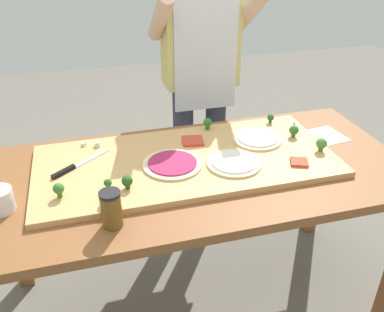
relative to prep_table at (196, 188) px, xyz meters
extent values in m
plane|color=#6B665B|center=(0.00, 0.00, -0.70)|extent=(8.00, 8.00, 0.00)
cube|color=brown|center=(-0.84, 0.36, -0.32)|extent=(0.07, 0.07, 0.76)
cube|color=brown|center=(0.84, 0.36, -0.32)|extent=(0.07, 0.07, 0.76)
cube|color=brown|center=(0.00, 0.00, 0.08)|extent=(1.80, 0.84, 0.04)
cube|color=tan|center=(-0.03, 0.05, 0.11)|extent=(1.27, 0.57, 0.03)
cube|color=#B7BABF|center=(-0.42, 0.16, 0.13)|extent=(0.16, 0.13, 0.00)
cube|color=black|center=(-0.53, 0.07, 0.13)|extent=(0.10, 0.08, 0.02)
cylinder|color=beige|center=(-0.10, 0.01, 0.13)|extent=(0.25, 0.25, 0.01)
cylinder|color=#9E234C|center=(-0.10, 0.01, 0.14)|extent=(0.20, 0.20, 0.01)
cylinder|color=beige|center=(0.33, 0.13, 0.13)|extent=(0.23, 0.23, 0.01)
cylinder|color=beige|center=(0.33, 0.13, 0.14)|extent=(0.18, 0.18, 0.01)
cylinder|color=beige|center=(0.15, -0.04, 0.13)|extent=(0.23, 0.23, 0.01)
cylinder|color=silver|center=(0.15, -0.04, 0.14)|extent=(0.19, 0.19, 0.01)
cube|color=#BC3D28|center=(0.42, -0.11, 0.13)|extent=(0.09, 0.09, 0.01)
cube|color=#BC3D28|center=(0.04, 0.19, 0.13)|extent=(0.11, 0.11, 0.01)
cylinder|color=#366618|center=(0.14, 0.30, 0.14)|extent=(0.02, 0.02, 0.02)
sphere|color=#2D6623|center=(0.14, 0.30, 0.16)|extent=(0.04, 0.04, 0.04)
cylinder|color=#366618|center=(0.51, 0.12, 0.13)|extent=(0.02, 0.02, 0.02)
sphere|color=#2D6623|center=(0.51, 0.12, 0.16)|extent=(0.04, 0.04, 0.04)
cylinder|color=#2C5915|center=(-0.30, -0.11, 0.13)|extent=(0.02, 0.02, 0.02)
sphere|color=#23561E|center=(-0.30, -0.11, 0.16)|extent=(0.04, 0.04, 0.04)
cylinder|color=#366618|center=(-0.37, -0.09, 0.13)|extent=(0.01, 0.01, 0.02)
sphere|color=#2D6623|center=(-0.37, -0.09, 0.15)|extent=(0.03, 0.03, 0.03)
cylinder|color=#2C5915|center=(0.46, 0.28, 0.13)|extent=(0.01, 0.01, 0.02)
sphere|color=#23561E|center=(0.46, 0.28, 0.15)|extent=(0.03, 0.03, 0.03)
cylinder|color=#487A23|center=(0.56, -0.04, 0.13)|extent=(0.02, 0.02, 0.02)
sphere|color=#427F33|center=(0.56, -0.04, 0.16)|extent=(0.05, 0.05, 0.05)
cylinder|color=#3F7220|center=(-0.55, -0.10, 0.14)|extent=(0.02, 0.02, 0.02)
sphere|color=#38752D|center=(-0.55, -0.10, 0.16)|extent=(0.04, 0.04, 0.04)
cylinder|color=#3F7220|center=(-0.38, -0.18, 0.13)|extent=(0.02, 0.02, 0.02)
sphere|color=#38752D|center=(-0.38, -0.18, 0.16)|extent=(0.05, 0.05, 0.05)
cube|color=silver|center=(0.58, 0.24, 0.13)|extent=(0.02, 0.02, 0.01)
cube|color=silver|center=(-0.45, 0.28, 0.13)|extent=(0.02, 0.02, 0.02)
cube|color=silver|center=(-0.38, 0.26, 0.14)|extent=(0.02, 0.02, 0.02)
cylinder|color=white|center=(-0.75, -0.09, 0.14)|extent=(0.10, 0.10, 0.09)
cylinder|color=white|center=(-0.75, -0.09, 0.12)|extent=(0.09, 0.09, 0.05)
cylinder|color=brown|center=(-0.37, -0.28, 0.16)|extent=(0.07, 0.07, 0.12)
cylinder|color=black|center=(-0.37, -0.28, 0.23)|extent=(0.07, 0.07, 0.01)
cube|color=white|center=(0.70, 0.13, 0.10)|extent=(0.16, 0.19, 0.00)
cylinder|color=#333847|center=(0.12, 0.72, -0.25)|extent=(0.12, 0.12, 0.90)
cylinder|color=#333847|center=(0.32, 0.72, -0.25)|extent=(0.12, 0.12, 0.90)
cube|color=#D1C670|center=(0.22, 0.72, 0.48)|extent=(0.40, 0.20, 0.55)
cube|color=silver|center=(0.22, 0.61, 0.40)|extent=(0.34, 0.01, 0.60)
cylinder|color=#DBB293|center=(-0.01, 0.62, 0.60)|extent=(0.08, 0.39, 0.31)
cylinder|color=#DBB293|center=(0.45, 0.62, 0.60)|extent=(0.08, 0.39, 0.31)
camera|label=1|loc=(-0.41, -1.42, 1.01)|focal=38.73mm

